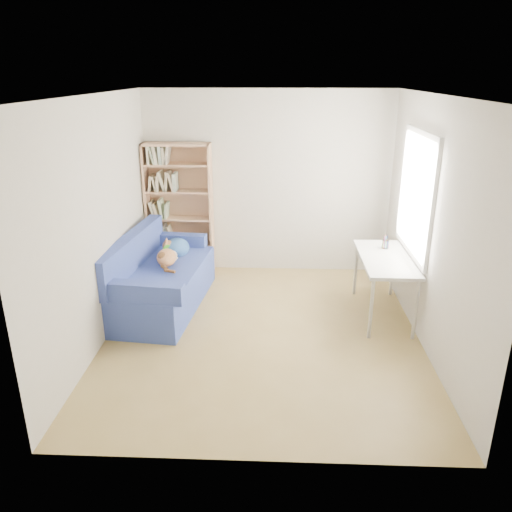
{
  "coord_description": "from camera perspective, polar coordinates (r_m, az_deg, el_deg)",
  "views": [
    {
      "loc": [
        0.14,
        -5.04,
        2.82
      ],
      "look_at": [
        -0.09,
        0.24,
        0.85
      ],
      "focal_mm": 35.0,
      "sensor_mm": 36.0,
      "label": 1
    }
  ],
  "objects": [
    {
      "name": "ground",
      "position": [
        5.78,
        0.77,
        -8.77
      ],
      "size": [
        4.0,
        4.0,
        0.0
      ],
      "primitive_type": "plane",
      "color": "olive",
      "rests_on": "ground"
    },
    {
      "name": "room_shell",
      "position": [
        5.21,
        1.97,
        7.3
      ],
      "size": [
        3.54,
        4.04,
        2.62
      ],
      "color": "silver",
      "rests_on": "ground"
    },
    {
      "name": "sofa",
      "position": [
        6.4,
        -10.98,
        -2.63
      ],
      "size": [
        1.1,
        1.99,
        0.94
      ],
      "rotation": [
        0.0,
        0.0,
        -0.11
      ],
      "color": "navy",
      "rests_on": "ground"
    },
    {
      "name": "bookshelf",
      "position": [
        7.28,
        -8.7,
        4.67
      ],
      "size": [
        0.94,
        0.29,
        1.89
      ],
      "color": "tan",
      "rests_on": "ground"
    },
    {
      "name": "desk",
      "position": [
        6.11,
        14.57,
        -0.74
      ],
      "size": [
        0.58,
        1.28,
        0.75
      ],
      "color": "silver",
      "rests_on": "ground"
    },
    {
      "name": "pen_cup",
      "position": [
        6.37,
        14.57,
        1.39
      ],
      "size": [
        0.09,
        0.09,
        0.17
      ],
      "color": "white",
      "rests_on": "desk"
    }
  ]
}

